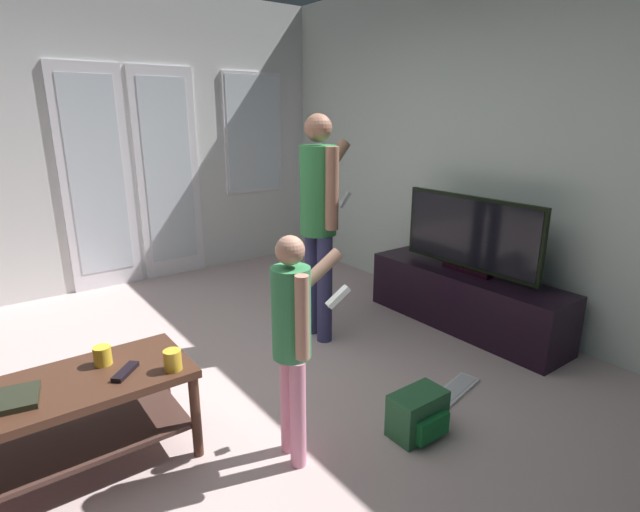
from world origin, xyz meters
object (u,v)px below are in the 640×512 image
object	(u,v)px
person_adult	(320,209)
cup_near_edge	(173,360)
cup_by_laptop	(102,356)
person_child	(294,331)
loose_keyboard	(455,390)
backpack	(418,414)
tv_stand	(465,300)
coffee_table	(72,408)
flat_screen_tv	(470,234)
tv_remote_black	(125,372)

from	to	relation	value
person_adult	cup_near_edge	world-z (taller)	person_adult
cup_by_laptop	person_child	bearing A→B (deg)	-40.02
loose_keyboard	backpack	bearing A→B (deg)	-163.57
person_child	cup_near_edge	size ratio (longest dim) A/B	11.44
tv_stand	cup_near_edge	bearing A→B (deg)	-176.62
tv_stand	coffee_table	bearing A→B (deg)	179.47
person_child	loose_keyboard	distance (m)	1.31
person_adult	cup_near_edge	size ratio (longest dim) A/B	16.57
cup_near_edge	flat_screen_tv	bearing A→B (deg)	3.47
coffee_table	tv_stand	xyz separation A→B (m)	(2.85, -0.03, -0.12)
cup_by_laptop	backpack	bearing A→B (deg)	-32.18
coffee_table	person_child	world-z (taller)	person_child
coffee_table	tv_stand	size ratio (longest dim) A/B	0.65
backpack	tv_remote_black	size ratio (longest dim) A/B	1.80
flat_screen_tv	person_child	size ratio (longest dim) A/B	1.05
coffee_table	cup_near_edge	size ratio (longest dim) A/B	10.76
flat_screen_tv	cup_by_laptop	distance (m)	2.68
coffee_table	cup_near_edge	bearing A→B (deg)	-21.36
tv_stand	tv_remote_black	bearing A→B (deg)	-178.98
coffee_table	loose_keyboard	world-z (taller)	coffee_table
coffee_table	loose_keyboard	distance (m)	2.13
flat_screen_tv	tv_remote_black	world-z (taller)	flat_screen_tv
tv_stand	person_adult	size ratio (longest dim) A/B	1.00
person_adult	coffee_table	bearing A→B (deg)	-163.83
person_adult	person_child	world-z (taller)	person_adult
backpack	loose_keyboard	bearing A→B (deg)	16.43
flat_screen_tv	person_child	xyz separation A→B (m)	(-1.95, -0.50, -0.08)
backpack	cup_near_edge	world-z (taller)	cup_near_edge
cup_near_edge	tv_remote_black	bearing A→B (deg)	153.71
coffee_table	backpack	world-z (taller)	coffee_table
person_adult	backpack	world-z (taller)	person_adult
loose_keyboard	tv_remote_black	xyz separation A→B (m)	(-1.77, 0.54, 0.48)
person_child	cup_by_laptop	size ratio (longest dim) A/B	12.27
tv_remote_black	cup_near_edge	bearing A→B (deg)	-71.57
flat_screen_tv	cup_near_edge	bearing A→B (deg)	-176.53
backpack	loose_keyboard	world-z (taller)	backpack
coffee_table	cup_by_laptop	xyz separation A→B (m)	(0.18, 0.08, 0.18)
tv_remote_black	coffee_table	bearing A→B (deg)	117.69
person_child	coffee_table	bearing A→B (deg)	149.86
person_child	tv_remote_black	xyz separation A→B (m)	(-0.66, 0.45, -0.19)
flat_screen_tv	cup_near_edge	xyz separation A→B (m)	(-2.42, -0.15, -0.23)
loose_keyboard	person_child	bearing A→B (deg)	175.00
cup_by_laptop	cup_near_edge	bearing A→B (deg)	-44.62
coffee_table	cup_by_laptop	distance (m)	0.26
backpack	cup_by_laptop	world-z (taller)	cup_by_laptop
coffee_table	person_adult	world-z (taller)	person_adult
cup_by_laptop	loose_keyboard	bearing A→B (deg)	-20.86
coffee_table	tv_remote_black	distance (m)	0.29
person_child	flat_screen_tv	bearing A→B (deg)	14.23
flat_screen_tv	person_adult	world-z (taller)	person_adult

